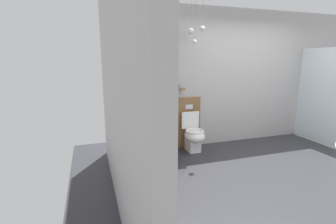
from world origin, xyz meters
The scene contains 10 objects.
ground_plane centered at (0.00, 0.00, -0.05)m, with size 6.63×4.72×0.10m, color #2D2D33.
wall_back centered at (-0.02, 1.70, 1.35)m, with size 5.43×0.61×2.70m.
wall_left centered at (-2.66, 0.00, 1.35)m, with size 0.12×3.52×2.70m, color #B7B5B2.
bath_mat centered at (-2.11, 0.88, 0.01)m, with size 0.68×0.44×0.01m, color #9E9993.
vanity_sink_left centered at (-2.11, 1.45, 0.38)m, with size 0.74×0.45×0.71m.
tap_on_left_sink centered at (-2.11, 1.61, 0.78)m, with size 0.03×0.13×0.11m.
toilet centered at (-1.13, 1.44, 0.38)m, with size 0.48×0.63×1.00m.
toothbrush_cup centered at (-2.39, 1.60, 0.77)m, with size 0.07×0.07×0.20m.
soap_dispenser centered at (-1.81, 1.61, 0.78)m, with size 0.06×0.06×0.17m.
shower_tray centered at (1.80, 1.08, 0.43)m, with size 0.86×1.01×1.95m.
Camera 1 is at (-2.96, -2.72, 1.72)m, focal length 26.16 mm.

